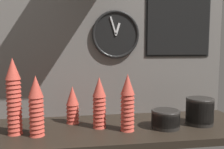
% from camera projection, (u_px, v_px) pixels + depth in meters
% --- Properties ---
extents(ground_plane, '(1.60, 0.56, 0.04)m').
position_uv_depth(ground_plane, '(118.00, 129.00, 1.40)').
color(ground_plane, black).
extents(wall_tiled_back, '(1.60, 0.03, 1.05)m').
position_uv_depth(wall_tiled_back, '(111.00, 38.00, 1.61)').
color(wall_tiled_back, slate).
rests_on(wall_tiled_back, ground_plane).
extents(cup_stack_far_left, '(0.08, 0.08, 0.41)m').
position_uv_depth(cup_stack_far_left, '(14.00, 96.00, 1.24)').
color(cup_stack_far_left, '#DB4C3D').
rests_on(cup_stack_far_left, ground_plane).
extents(cup_stack_center_left, '(0.08, 0.08, 0.23)m').
position_uv_depth(cup_stack_center_left, '(73.00, 105.00, 1.45)').
color(cup_stack_center_left, '#DB4C3D').
rests_on(cup_stack_center_left, ground_plane).
extents(cup_stack_center_right, '(0.08, 0.08, 0.32)m').
position_uv_depth(cup_stack_center_right, '(128.00, 103.00, 1.30)').
color(cup_stack_center_right, '#DB4C3D').
rests_on(cup_stack_center_right, ground_plane).
extents(cup_stack_center, '(0.08, 0.08, 0.30)m').
position_uv_depth(cup_stack_center, '(99.00, 102.00, 1.36)').
color(cup_stack_center, '#DB4C3D').
rests_on(cup_stack_center, ground_plane).
extents(cup_stack_left, '(0.08, 0.08, 0.32)m').
position_uv_depth(cup_stack_left, '(36.00, 106.00, 1.23)').
color(cup_stack_left, '#DB4C3D').
rests_on(cup_stack_left, ground_plane).
extents(bowl_stack_far_right, '(0.17, 0.17, 0.16)m').
position_uv_depth(bowl_stack_far_right, '(200.00, 110.00, 1.43)').
color(bowl_stack_far_right, black).
rests_on(bowl_stack_far_right, ground_plane).
extents(bowl_stack_right, '(0.17, 0.17, 0.11)m').
position_uv_depth(bowl_stack_right, '(166.00, 118.00, 1.36)').
color(bowl_stack_right, black).
rests_on(bowl_stack_right, ground_plane).
extents(wall_clock, '(0.32, 0.03, 0.32)m').
position_uv_depth(wall_clock, '(116.00, 35.00, 1.58)').
color(wall_clock, black).
extents(menu_board, '(0.47, 0.01, 0.61)m').
position_uv_depth(menu_board, '(179.00, 13.00, 1.64)').
color(menu_board, black).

